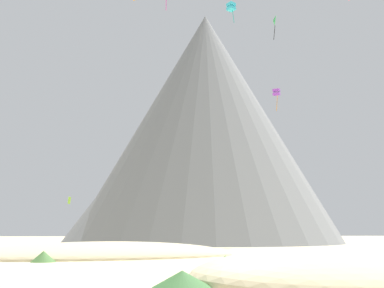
{
  "coord_description": "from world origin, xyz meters",
  "views": [
    {
      "loc": [
        -6.17,
        -23.51,
        2.54
      ],
      "look_at": [
        3.31,
        48.26,
        15.05
      ],
      "focal_mm": 46.81,
      "sensor_mm": 36.0,
      "label": 1
    }
  ],
  "objects": [
    {
      "name": "kite_indigo_low",
      "position": [
        2.6,
        58.2,
        6.3
      ],
      "size": [
        1.58,
        1.19,
        1.61
      ],
      "rotation": [
        0.0,
        0.0,
        3.69
      ],
      "color": "#5138B2"
    },
    {
      "name": "kite_cyan_high",
      "position": [
        8.13,
        42.12,
        33.99
      ],
      "size": [
        1.41,
        1.42,
        2.93
      ],
      "rotation": [
        0.0,
        0.0,
        0.61
      ],
      "color": "#33BCDB"
    },
    {
      "name": "ground_plane",
      "position": [
        0.0,
        0.0,
        0.0
      ],
      "size": [
        400.0,
        400.0,
        0.0
      ],
      "primitive_type": "plane",
      "color": "beige"
    },
    {
      "name": "bush_near_right",
      "position": [
        -3.56,
        -0.36,
        0.38
      ],
      "size": [
        2.92,
        2.92,
        0.75
      ],
      "primitive_type": "cone",
      "rotation": [
        0.0,
        0.0,
        6.22
      ],
      "color": "#386633",
      "rests_on": "ground_plane"
    },
    {
      "name": "bush_scatter_east",
      "position": [
        0.78,
        11.38,
        0.41
      ],
      "size": [
        2.43,
        2.43,
        0.82
      ],
      "primitive_type": "cone",
      "rotation": [
        0.0,
        0.0,
        1.65
      ],
      "color": "#568442",
      "rests_on": "ground_plane"
    },
    {
      "name": "dune_foreground_left",
      "position": [
        -8.15,
        26.79,
        0.0
      ],
      "size": [
        29.71,
        19.87,
        2.94
      ],
      "primitive_type": "ellipsoid",
      "rotation": [
        0.0,
        0.0,
        0.27
      ],
      "color": "#CCBA8E",
      "rests_on": "ground_plane"
    },
    {
      "name": "bush_near_left",
      "position": [
        -12.69,
        19.19,
        0.45
      ],
      "size": [
        2.1,
        2.1,
        0.9
      ],
      "primitive_type": "cone",
      "rotation": [
        0.0,
        0.0,
        3.17
      ],
      "color": "#477238",
      "rests_on": "ground_plane"
    },
    {
      "name": "kite_green_high",
      "position": [
        14.6,
        42.69,
        32.53
      ],
      "size": [
        0.96,
        1.6,
        3.8
      ],
      "rotation": [
        0.0,
        0.0,
        4.43
      ],
      "color": "green"
    },
    {
      "name": "dune_midground",
      "position": [
        5.73,
        1.83,
        0.0
      ],
      "size": [
        22.52,
        21.68,
        3.48
      ],
      "primitive_type": "ellipsoid",
      "rotation": [
        0.0,
        0.0,
        2.74
      ],
      "color": "beige",
      "rests_on": "ground_plane"
    },
    {
      "name": "kite_violet_mid",
      "position": [
        18.46,
        54.91,
        25.33
      ],
      "size": [
        1.52,
        1.54,
        3.93
      ],
      "rotation": [
        0.0,
        0.0,
        2.6
      ],
      "color": "purple"
    },
    {
      "name": "rock_massif",
      "position": [
        8.38,
        79.65,
        22.37
      ],
      "size": [
        77.58,
        77.58,
        49.47
      ],
      "color": "slate",
      "rests_on": "ground_plane"
    },
    {
      "name": "kite_lime_low",
      "position": [
        -14.76,
        55.32,
        7.06
      ],
      "size": [
        0.54,
        0.61,
        1.14
      ],
      "rotation": [
        0.0,
        0.0,
        1.49
      ],
      "color": "#8CD133"
    }
  ]
}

